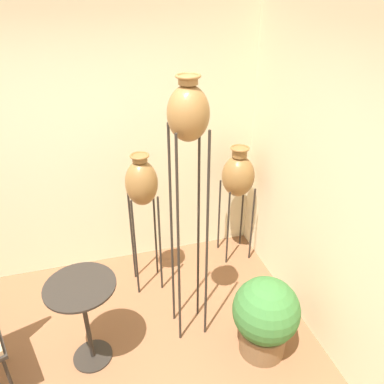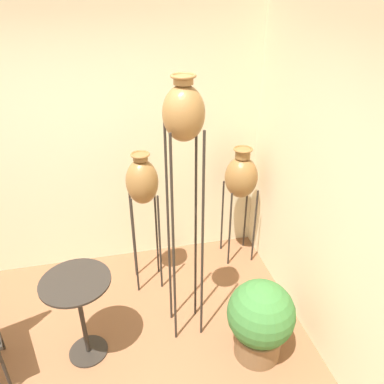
{
  "view_description": "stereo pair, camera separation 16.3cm",
  "coord_description": "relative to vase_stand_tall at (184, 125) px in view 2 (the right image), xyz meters",
  "views": [
    {
      "loc": [
        0.31,
        -1.49,
        2.65
      ],
      "look_at": [
        1.11,
        1.3,
        1.07
      ],
      "focal_mm": 35.0,
      "sensor_mm": 36.0,
      "label": 1
    },
    {
      "loc": [
        0.46,
        -1.53,
        2.65
      ],
      "look_at": [
        1.11,
        1.3,
        1.07
      ],
      "focal_mm": 35.0,
      "sensor_mm": 36.0,
      "label": 2
    }
  ],
  "objects": [
    {
      "name": "vase_stand_tall",
      "position": [
        0.0,
        0.0,
        0.0
      ],
      "size": [
        0.28,
        0.28,
        2.19
      ],
      "color": "#28231E",
      "rests_on": "ground_plane"
    },
    {
      "name": "vase_stand_medium",
      "position": [
        -0.25,
        0.65,
        -0.73
      ],
      "size": [
        0.29,
        0.29,
        1.42
      ],
      "color": "#28231E",
      "rests_on": "ground_plane"
    },
    {
      "name": "side_table",
      "position": [
        -0.85,
        -0.1,
        -1.3
      ],
      "size": [
        0.52,
        0.52,
        0.77
      ],
      "color": "#28231E",
      "rests_on": "ground_plane"
    },
    {
      "name": "wall_right",
      "position": [
        1.04,
        -0.8,
        -0.51
      ],
      "size": [
        0.06,
        7.9,
        2.7
      ],
      "color": "beige",
      "rests_on": "ground_plane"
    },
    {
      "name": "wall_back",
      "position": [
        -0.94,
        1.18,
        -0.51
      ],
      "size": [
        7.9,
        0.06,
        2.7
      ],
      "color": "beige",
      "rests_on": "ground_plane"
    },
    {
      "name": "vase_stand_short",
      "position": [
        0.76,
        0.87,
        -0.89
      ],
      "size": [
        0.33,
        0.33,
        1.29
      ],
      "color": "#28231E",
      "rests_on": "ground_plane"
    },
    {
      "name": "potted_plant",
      "position": [
        0.51,
        -0.41,
        -1.48
      ],
      "size": [
        0.53,
        0.53,
        0.71
      ],
      "color": "brown",
      "rests_on": "ground_plane"
    }
  ]
}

